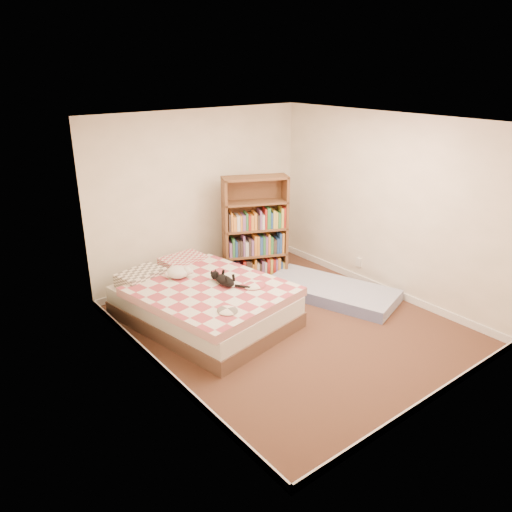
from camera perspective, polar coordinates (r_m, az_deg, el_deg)
room at (r=5.86m, az=4.09°, el=2.37°), size 3.51×4.01×2.51m
bed at (r=6.39m, az=-6.18°, el=-5.17°), size 1.86×2.37×0.57m
bookshelf at (r=7.47m, az=-0.23°, el=1.57°), size 1.07×0.69×1.58m
floor_mattress at (r=7.12m, az=8.57°, el=-3.97°), size 1.35×1.97×0.16m
black_cat at (r=6.21m, az=-3.74°, el=-2.71°), size 0.21×0.59×0.13m
white_dog at (r=6.45m, az=-8.85°, el=-1.82°), size 0.31×0.33×0.15m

